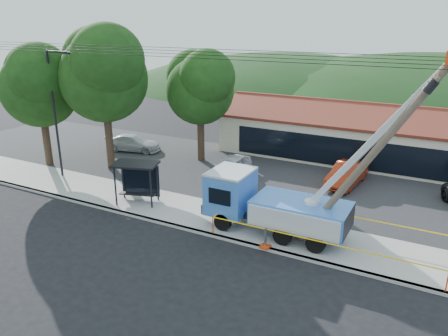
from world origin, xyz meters
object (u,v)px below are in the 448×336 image
at_px(utility_truck, 273,203).
at_px(bus_shelter, 137,173).
at_px(car_red, 346,186).
at_px(car_silver, 230,179).
at_px(leaning_pole, 375,152).
at_px(car_white, 134,152).

height_order(utility_truck, bus_shelter, utility_truck).
bearing_deg(car_red, bus_shelter, -133.00).
bearing_deg(car_silver, car_red, 17.15).
bearing_deg(car_red, leaning_pole, -65.64).
bearing_deg(car_silver, utility_truck, -49.50).
bearing_deg(leaning_pole, car_white, 157.24).
relative_size(car_silver, car_white, 0.96).
bearing_deg(car_white, leaning_pole, -127.21).
bearing_deg(car_red, car_silver, -154.59).
relative_size(car_silver, car_red, 0.99).
distance_m(bus_shelter, car_red, 14.22).
bearing_deg(leaning_pole, car_red, 107.68).
bearing_deg(utility_truck, bus_shelter, -179.24).
xyz_separation_m(leaning_pole, car_silver, (-10.59, 6.57, -5.30)).
bearing_deg(car_white, car_red, -103.53).
xyz_separation_m(car_red, car_white, (-18.22, -0.29, 0.00)).
distance_m(bus_shelter, car_white, 11.74).
distance_m(leaning_pole, car_red, 10.98).
xyz_separation_m(bus_shelter, car_white, (-7.49, 8.81, -2.02)).
bearing_deg(car_red, car_white, -172.39).
height_order(car_silver, car_red, car_silver).
relative_size(leaning_pole, car_silver, 2.08).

